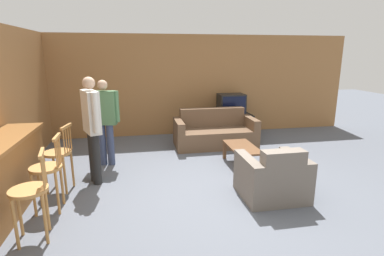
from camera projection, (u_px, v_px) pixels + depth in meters
The scene contains 13 objects.
ground_plane at pixel (214, 194), 4.65m from camera, with size 24.00×24.00×0.00m, color #565B66.
wall_back at pixel (179, 85), 7.88m from camera, with size 9.40×0.08×2.60m.
wall_left at pixel (7, 103), 5.04m from camera, with size 0.08×8.71×2.60m.
bar_chair_near at pixel (31, 195), 3.38m from camera, with size 0.49×0.49×1.06m.
bar_chair_mid at pixel (48, 172), 4.04m from camera, with size 0.43×0.43×1.06m.
bar_chair_far at pixel (59, 157), 4.65m from camera, with size 0.49×0.49×1.06m.
couch_far at pixel (215, 133), 7.04m from camera, with size 1.88×0.88×0.85m.
armchair_near at pixel (273, 178), 4.47m from camera, with size 0.92×0.84×0.83m.
coffee_table at pixel (242, 149), 5.74m from camera, with size 0.50×0.99×0.39m.
tv_unit at pixel (231, 125), 7.98m from camera, with size 1.12×0.56×0.55m.
tv at pixel (231, 104), 7.85m from camera, with size 0.68×0.49×0.55m.
person_by_window at pixel (105, 118), 5.67m from camera, with size 0.57×0.25×1.65m.
person_by_counter at pixel (92, 125), 4.84m from camera, with size 0.35×0.57×1.77m.
Camera 1 is at (-1.13, -4.13, 2.11)m, focal length 28.00 mm.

